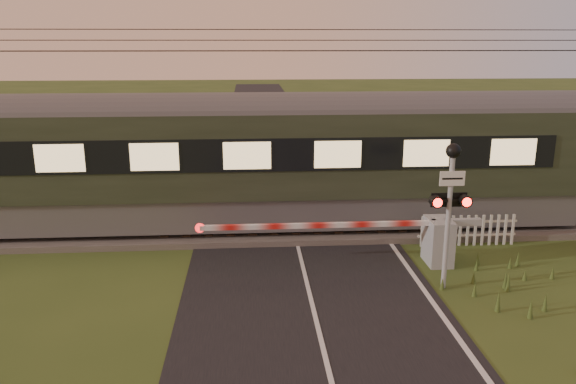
{
  "coord_description": "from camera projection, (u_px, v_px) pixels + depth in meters",
  "views": [
    {
      "loc": [
        -1.36,
        -10.42,
        5.75
      ],
      "look_at": [
        -0.4,
        3.2,
        2.09
      ],
      "focal_mm": 35.0,
      "sensor_mm": 36.0,
      "label": 1
    }
  ],
  "objects": [
    {
      "name": "road",
      "position": [
        320.0,
        334.0,
        11.4
      ],
      "size": [
        6.0,
        140.0,
        0.03
      ],
      "color": "black",
      "rests_on": "ground"
    },
    {
      "name": "crossing_signal",
      "position": [
        450.0,
        191.0,
        12.95
      ],
      "size": [
        0.9,
        0.36,
        3.53
      ],
      "color": "gray",
      "rests_on": "ground"
    },
    {
      "name": "boom_gate",
      "position": [
        426.0,
        239.0,
        14.89
      ],
      "size": [
        7.53,
        0.95,
        1.26
      ],
      "color": "gray",
      "rests_on": "ground"
    },
    {
      "name": "track_bed",
      "position": [
        293.0,
        226.0,
        17.87
      ],
      "size": [
        140.0,
        3.4,
        0.39
      ],
      "color": "#47423D",
      "rests_on": "ground"
    },
    {
      "name": "picket_fence",
      "position": [
        468.0,
        230.0,
        16.27
      ],
      "size": [
        2.92,
        0.08,
        0.92
      ],
      "color": "silver",
      "rests_on": "ground"
    },
    {
      "name": "overhead_wires",
      "position": [
        294.0,
        43.0,
        16.4
      ],
      "size": [
        120.0,
        0.62,
        0.62
      ],
      "color": "black",
      "rests_on": "ground"
    },
    {
      "name": "ground",
      "position": [
        318.0,
        329.0,
        11.62
      ],
      "size": [
        160.0,
        160.0,
        0.0
      ],
      "primitive_type": "plane",
      "color": "#34491C",
      "rests_on": "ground"
    }
  ]
}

